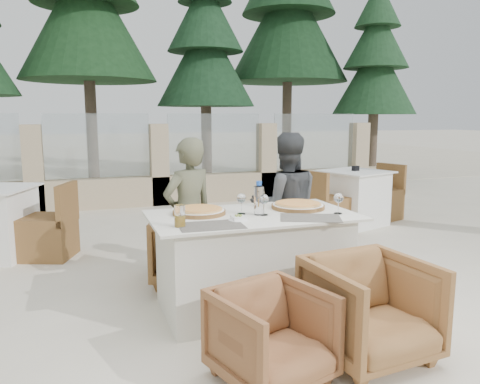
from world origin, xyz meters
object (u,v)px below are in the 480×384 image
object	(u,v)px
dining_table	(252,262)
bg_table_b	(354,198)
olive_dish	(238,218)
armchair_far_right	(262,242)
water_bottle	(259,198)
armchair_near_left	(272,336)
armchair_far_left	(191,248)
wine_glass_centre	(241,203)
wine_glass_corner	(338,202)
armchair_near_right	(370,309)
diner_left	(189,216)
diner_right	(286,206)
beer_glass_right	(261,198)
pizza_right	(298,205)
beer_glass_left	(180,216)
pizza_left	(199,211)
wine_glass_near	(264,204)

from	to	relation	value
dining_table	bg_table_b	xyz separation A→B (m)	(2.41, 2.27, 0.00)
olive_dish	armchair_far_right	size ratio (longest dim) A/B	0.17
water_bottle	armchair_near_left	distance (m)	1.21
armchair_far_left	dining_table	bearing A→B (deg)	132.00
wine_glass_centre	wine_glass_corner	world-z (taller)	same
armchair_far_left	armchair_near_right	distance (m)	1.90
armchair_near_left	diner_left	xyz separation A→B (m)	(-0.12, 1.55, 0.40)
diner_left	diner_right	bearing A→B (deg)	160.85
beer_glass_right	diner_right	world-z (taller)	diner_right
pizza_right	armchair_near_right	xyz separation A→B (m)	(-0.01, -1.07, -0.48)
water_bottle	beer_glass_right	bearing A→B (deg)	65.90
water_bottle	beer_glass_right	size ratio (longest dim) A/B	2.04
pizza_right	armchair_near_right	size ratio (longest dim) A/B	0.62
armchair_far_left	diner_right	distance (m)	0.96
beer_glass_right	olive_dish	distance (m)	0.60
wine_glass_corner	bg_table_b	size ratio (longest dim) A/B	0.11
diner_left	armchair_near_right	bearing A→B (deg)	96.28
armchair_far_left	beer_glass_left	bearing A→B (deg)	92.62
pizza_left	beer_glass_left	world-z (taller)	beer_glass_left
wine_glass_corner	bg_table_b	world-z (taller)	wine_glass_corner
armchair_far_left	armchair_near_right	bearing A→B (deg)	132.95
pizza_left	armchair_near_left	bearing A→B (deg)	-83.87
beer_glass_right	armchair_far_right	size ratio (longest dim) A/B	0.20
diner_right	bg_table_b	distance (m)	2.53
water_bottle	diner_left	distance (m)	0.74
pizza_left	olive_dish	xyz separation A→B (m)	(0.22, -0.32, -0.00)
wine_glass_corner	armchair_far_right	world-z (taller)	wine_glass_corner
pizza_right	wine_glass_corner	xyz separation A→B (m)	(0.20, -0.30, 0.06)
dining_table	beer_glass_left	world-z (taller)	beer_glass_left
pizza_left	diner_right	world-z (taller)	diner_right
beer_glass_right	dining_table	bearing A→B (deg)	-122.01
beer_glass_right	diner_left	xyz separation A→B (m)	(-0.58, 0.23, -0.16)
olive_dish	armchair_far_left	distance (m)	1.07
beer_glass_left	beer_glass_right	world-z (taller)	beer_glass_left
diner_left	wine_glass_centre	bearing A→B (deg)	99.48
pizza_left	beer_glass_left	xyz separation A→B (m)	(-0.23, -0.37, 0.05)
wine_glass_centre	beer_glass_right	xyz separation A→B (m)	(0.27, 0.27, -0.03)
water_bottle	wine_glass_near	bearing A→B (deg)	-46.35
wine_glass_near	diner_left	size ratio (longest dim) A/B	0.14
wine_glass_near	olive_dish	size ratio (longest dim) A/B	1.67
armchair_far_right	olive_dish	bearing A→B (deg)	61.76
armchair_far_left	diner_right	xyz separation A→B (m)	(0.87, -0.19, 0.37)
water_bottle	diner_left	world-z (taller)	diner_left
armchair_near_right	diner_right	bearing A→B (deg)	79.80
pizza_right	armchair_near_left	world-z (taller)	pizza_right
armchair_far_right	diner_right	world-z (taller)	diner_right
wine_glass_centre	water_bottle	bearing A→B (deg)	-27.70
diner_right	diner_left	bearing A→B (deg)	15.58
wine_glass_centre	armchair_near_left	xyz separation A→B (m)	(-0.19, -1.05, -0.59)
water_bottle	diner_right	distance (m)	0.83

